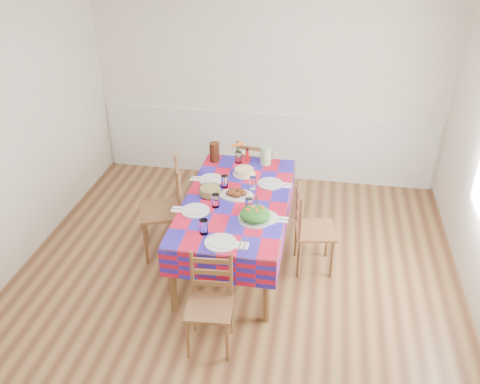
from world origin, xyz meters
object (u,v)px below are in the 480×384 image
(tea_pitcher, at_px, (214,152))
(chair_right, at_px, (311,230))
(chair_far, at_px, (254,171))
(chair_left, at_px, (166,210))
(dining_table, at_px, (237,205))
(meat_platter, at_px, (236,194))
(chair_near, at_px, (210,304))
(green_pitcher, at_px, (266,155))

(tea_pitcher, relative_size, chair_right, 0.24)
(chair_far, distance_m, chair_left, 1.41)
(dining_table, relative_size, meat_platter, 5.45)
(meat_platter, height_order, chair_far, chair_far)
(meat_platter, bearing_deg, dining_table, -77.06)
(chair_near, bearing_deg, meat_platter, 85.80)
(chair_far, xyz_separation_m, chair_right, (0.77, -1.22, 0.02))
(meat_platter, bearing_deg, chair_near, -89.70)
(chair_right, bearing_deg, meat_platter, 77.02)
(meat_platter, bearing_deg, green_pitcher, 75.79)
(chair_near, relative_size, chair_far, 0.98)
(chair_left, bearing_deg, chair_near, 11.81)
(meat_platter, relative_size, chair_near, 0.41)
(tea_pitcher, xyz_separation_m, chair_near, (0.39, -1.99, -0.43))
(meat_platter, relative_size, chair_far, 0.40)
(green_pitcher, bearing_deg, meat_platter, -104.21)
(chair_near, xyz_separation_m, chair_right, (0.77, 1.20, 0.03))
(dining_table, relative_size, chair_near, 2.22)
(dining_table, relative_size, chair_far, 2.19)
(chair_left, xyz_separation_m, chair_right, (1.53, -0.02, -0.06))
(meat_platter, bearing_deg, chair_right, -3.61)
(chair_far, height_order, chair_left, chair_left)
(meat_platter, distance_m, tea_pitcher, 0.84)
(meat_platter, height_order, chair_left, chair_left)
(meat_platter, height_order, green_pitcher, green_pitcher)
(green_pitcher, relative_size, chair_near, 0.25)
(meat_platter, height_order, chair_near, chair_near)
(chair_near, bearing_deg, dining_table, 85.35)
(chair_near, relative_size, chair_right, 0.94)
(dining_table, distance_m, meat_platter, 0.12)
(meat_platter, xyz_separation_m, chair_near, (0.01, -1.25, -0.35))
(chair_right, bearing_deg, green_pitcher, 25.90)
(meat_platter, height_order, chair_right, chair_right)
(green_pitcher, bearing_deg, chair_near, -95.33)
(green_pitcher, height_order, tea_pitcher, tea_pitcher)
(chair_near, height_order, chair_far, chair_far)
(green_pitcher, bearing_deg, chair_right, -54.74)
(tea_pitcher, distance_m, chair_near, 2.07)
(chair_far, distance_m, chair_right, 1.44)
(tea_pitcher, distance_m, chair_left, 0.91)
(dining_table, distance_m, chair_far, 1.23)
(green_pitcher, bearing_deg, chair_left, -139.94)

